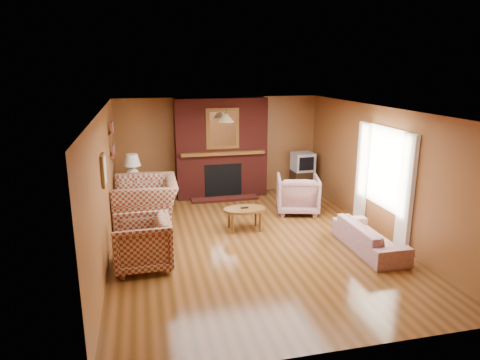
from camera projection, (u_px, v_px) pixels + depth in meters
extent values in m
plane|color=#4C2C10|center=(252.00, 241.00, 7.84)|extent=(6.50, 6.50, 0.00)
plane|color=white|center=(253.00, 110.00, 7.23)|extent=(6.50, 6.50, 0.00)
plane|color=brown|center=(219.00, 146.00, 10.60)|extent=(6.50, 0.00, 6.50)
plane|color=brown|center=(331.00, 254.00, 4.48)|extent=(6.50, 0.00, 6.50)
plane|color=brown|center=(105.00, 187.00, 6.99)|extent=(0.00, 6.50, 6.50)
plane|color=brown|center=(380.00, 171.00, 8.08)|extent=(0.00, 6.50, 6.50)
cube|color=#4D1611|center=(221.00, 148.00, 10.36)|extent=(2.20, 0.50, 2.40)
cube|color=black|center=(223.00, 180.00, 10.34)|extent=(0.90, 0.06, 0.80)
cube|color=#4D1611|center=(225.00, 199.00, 10.28)|extent=(1.60, 0.35, 0.06)
cube|color=brown|center=(223.00, 153.00, 10.13)|extent=(2.00, 0.18, 0.08)
cube|color=brown|center=(223.00, 129.00, 10.01)|extent=(0.78, 0.05, 0.95)
cube|color=white|center=(223.00, 129.00, 9.98)|extent=(0.62, 0.02, 0.80)
cube|color=beige|center=(406.00, 192.00, 7.21)|extent=(0.08, 0.35, 2.00)
cube|color=beige|center=(362.00, 172.00, 8.63)|extent=(0.08, 0.35, 2.00)
cube|color=white|center=(385.00, 168.00, 7.86)|extent=(0.03, 1.10, 1.50)
cube|color=brown|center=(112.00, 155.00, 8.75)|extent=(0.06, 0.55, 0.04)
cube|color=brown|center=(111.00, 133.00, 8.63)|extent=(0.06, 0.55, 0.04)
cube|color=brown|center=(103.00, 170.00, 6.62)|extent=(0.04, 0.40, 0.50)
cube|color=white|center=(105.00, 170.00, 6.63)|extent=(0.01, 0.32, 0.42)
cylinder|color=black|center=(226.00, 108.00, 9.44)|extent=(0.01, 0.01, 0.35)
cone|color=tan|center=(226.00, 118.00, 9.50)|extent=(0.36, 0.36, 0.18)
imported|color=maroon|center=(146.00, 202.00, 8.61)|extent=(1.26, 1.44, 0.92)
imported|color=maroon|center=(142.00, 243.00, 6.73)|extent=(0.93, 0.90, 0.82)
imported|color=#BAA590|center=(370.00, 237.00, 7.42)|extent=(0.65, 1.66, 0.48)
imported|color=#BAA590|center=(298.00, 194.00, 9.34)|extent=(1.09, 1.11, 0.82)
ellipsoid|color=brown|center=(245.00, 209.00, 8.30)|extent=(0.83, 0.51, 0.05)
cube|color=black|center=(245.00, 208.00, 8.29)|extent=(0.15, 0.05, 0.02)
cylinder|color=brown|center=(256.00, 216.00, 8.57)|extent=(0.05, 0.05, 0.40)
cylinder|color=brown|center=(229.00, 219.00, 8.45)|extent=(0.05, 0.05, 0.40)
cylinder|color=brown|center=(260.00, 222.00, 8.26)|extent=(0.05, 0.05, 0.40)
cylinder|color=brown|center=(232.00, 224.00, 8.14)|extent=(0.05, 0.05, 0.40)
cube|color=brown|center=(134.00, 195.00, 9.61)|extent=(0.51, 0.51, 0.63)
sphere|color=white|center=(133.00, 175.00, 9.49)|extent=(0.30, 0.30, 0.30)
cylinder|color=black|center=(132.00, 167.00, 9.45)|extent=(0.03, 0.03, 0.09)
cone|color=white|center=(132.00, 160.00, 9.40)|extent=(0.37, 0.37, 0.26)
cube|color=black|center=(302.00, 181.00, 10.86)|extent=(0.52, 0.47, 0.57)
cube|color=#A0A2A7|center=(303.00, 162.00, 10.72)|extent=(0.52, 0.50, 0.46)
cube|color=black|center=(307.00, 164.00, 10.49)|extent=(0.38, 0.04, 0.33)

